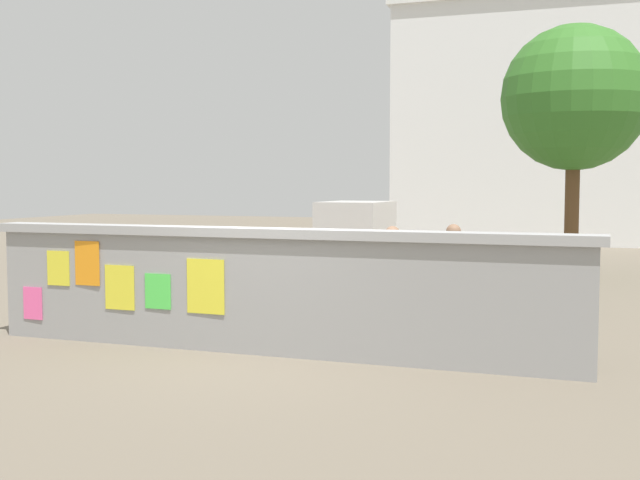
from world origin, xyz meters
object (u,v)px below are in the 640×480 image
at_px(auto_rickshaw_truck, 309,249).
at_px(person_walking, 392,272).
at_px(person_bystander, 453,268).
at_px(bicycle_near, 228,304).
at_px(motorcycle, 504,281).
at_px(tree_roadside, 574,99).

height_order(auto_rickshaw_truck, person_walking, auto_rickshaw_truck).
xyz_separation_m(auto_rickshaw_truck, person_bystander, (3.49, -3.33, 0.09)).
relative_size(auto_rickshaw_truck, person_bystander, 2.26).
xyz_separation_m(bicycle_near, person_bystander, (3.33, 0.64, 0.62)).
bearing_deg(person_walking, auto_rickshaw_truck, 124.05).
height_order(auto_rickshaw_truck, motorcycle, auto_rickshaw_truck).
bearing_deg(person_bystander, person_walking, -131.34).
bearing_deg(bicycle_near, motorcycle, 43.14).
xyz_separation_m(motorcycle, tree_roadside, (0.93, 5.24, 3.70)).
height_order(motorcycle, bicycle_near, bicycle_near).
relative_size(motorcycle, bicycle_near, 1.13).
xyz_separation_m(bicycle_near, person_walking, (2.63, -0.16, 0.62)).
relative_size(motorcycle, tree_roadside, 0.32).
bearing_deg(bicycle_near, tree_roadside, 61.94).
height_order(bicycle_near, person_walking, person_walking).
bearing_deg(bicycle_near, auto_rickshaw_truck, 92.34).
distance_m(person_walking, person_bystander, 1.07).
bearing_deg(person_walking, motorcycle, 73.17).
xyz_separation_m(person_walking, person_bystander, (0.70, 0.80, 0.00)).
bearing_deg(auto_rickshaw_truck, motorcycle, -6.81).
distance_m(bicycle_near, person_walking, 2.70).
bearing_deg(tree_roadside, motorcycle, -100.02).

